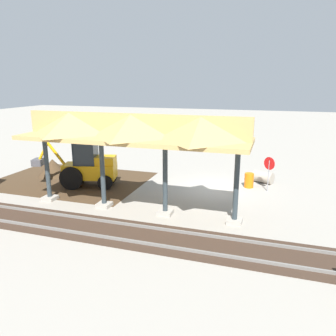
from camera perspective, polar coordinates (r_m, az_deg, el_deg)
The scene contains 9 objects.
ground_plane at distance 20.33m, azimuth 8.04°, elevation -3.55°, with size 120.00×120.00×0.00m, color gray.
dirt_work_zone at distance 22.72m, azimuth -16.50°, elevation -2.05°, with size 9.77×7.00×0.01m, color #42301E.
platform_canopy at distance 15.84m, azimuth -6.36°, elevation 6.74°, with size 11.33×3.20×4.90m.
rail_tracks at distance 13.70m, azimuth 2.56°, elevation -12.66°, with size 60.00×2.58×0.15m.
stop_sign at distance 20.16m, azimuth 17.19°, elevation 0.17°, with size 0.62×0.49×2.08m.
backhoe at distance 20.88m, azimuth -13.86°, elevation 0.27°, with size 5.22×2.47×2.82m.
dirt_mound at distance 24.33m, azimuth -19.30°, elevation -1.20°, with size 4.23×4.23×2.33m, color #42301E.
concrete_pipe at distance 22.07m, azimuth 16.21°, elevation -1.52°, with size 1.44×1.19×0.75m.
traffic_barrel at distance 20.83m, azimuth 13.92°, elevation -2.10°, with size 0.56×0.56×0.90m, color orange.
Camera 1 is at (-3.16, 19.06, 6.33)m, focal length 35.00 mm.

